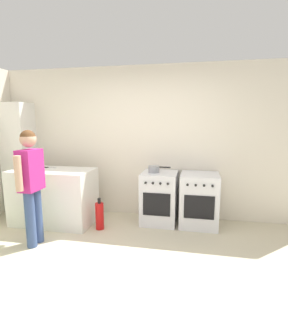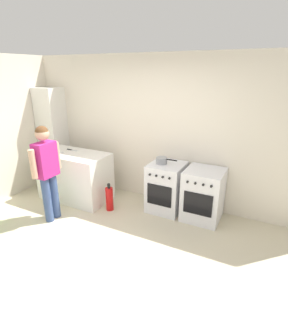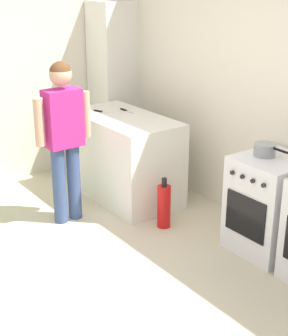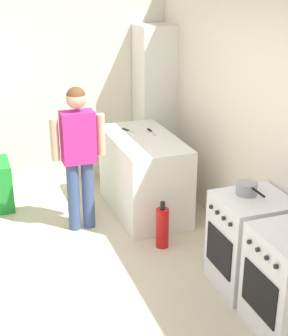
{
  "view_description": "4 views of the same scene",
  "coord_description": "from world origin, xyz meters",
  "px_view_note": "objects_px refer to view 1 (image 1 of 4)",
  "views": [
    {
      "loc": [
        0.96,
        -2.57,
        1.66
      ],
      "look_at": [
        0.21,
        0.99,
        1.02
      ],
      "focal_mm": 28.0,
      "sensor_mm": 36.0,
      "label": 1
    },
    {
      "loc": [
        1.89,
        -2.27,
        2.33
      ],
      "look_at": [
        0.26,
        0.9,
        0.99
      ],
      "focal_mm": 28.0,
      "sensor_mm": 36.0,
      "label": 2
    },
    {
      "loc": [
        2.98,
        -1.66,
        2.29
      ],
      "look_at": [
        -0.18,
        0.62,
        0.82
      ],
      "focal_mm": 55.0,
      "sensor_mm": 36.0,
      "label": 3
    },
    {
      "loc": [
        3.74,
        -0.62,
        2.68
      ],
      "look_at": [
        -0.29,
        0.82,
        0.98
      ],
      "focal_mm": 55.0,
      "sensor_mm": 36.0,
      "label": 4
    }
  ],
  "objects_px": {
    "knife_utility": "(49,167)",
    "oven_right": "(199,200)",
    "larder_cabinet": "(20,158)",
    "oven_left": "(159,197)",
    "pot": "(154,169)",
    "person": "(31,179)",
    "knife_paring": "(32,170)",
    "fire_extinguisher": "(100,216)"
  },
  "relations": [
    {
      "from": "knife_utility",
      "to": "oven_right",
      "type": "bearing_deg",
      "value": 5.32
    },
    {
      "from": "oven_right",
      "to": "larder_cabinet",
      "type": "relative_size",
      "value": 0.42
    },
    {
      "from": "oven_left",
      "to": "larder_cabinet",
      "type": "distance_m",
      "value": 2.71
    },
    {
      "from": "oven_left",
      "to": "pot",
      "type": "relative_size",
      "value": 2.33
    },
    {
      "from": "pot",
      "to": "larder_cabinet",
      "type": "xyz_separation_m",
      "value": [
        -2.56,
        0.12,
        0.1
      ]
    },
    {
      "from": "oven_left",
      "to": "oven_right",
      "type": "bearing_deg",
      "value": 0.0
    },
    {
      "from": "person",
      "to": "knife_paring",
      "type": "bearing_deg",
      "value": 123.87
    },
    {
      "from": "oven_right",
      "to": "person",
      "type": "height_order",
      "value": "person"
    },
    {
      "from": "oven_left",
      "to": "fire_extinguisher",
      "type": "bearing_deg",
      "value": -151.22
    },
    {
      "from": "oven_left",
      "to": "knife_paring",
      "type": "distance_m",
      "value": 2.11
    },
    {
      "from": "person",
      "to": "larder_cabinet",
      "type": "height_order",
      "value": "larder_cabinet"
    },
    {
      "from": "fire_extinguisher",
      "to": "oven_left",
      "type": "bearing_deg",
      "value": 28.78
    },
    {
      "from": "oven_left",
      "to": "larder_cabinet",
      "type": "xyz_separation_m",
      "value": [
        -2.65,
        0.1,
        0.57
      ]
    },
    {
      "from": "oven_right",
      "to": "person",
      "type": "bearing_deg",
      "value": -152.32
    },
    {
      "from": "oven_right",
      "to": "larder_cabinet",
      "type": "distance_m",
      "value": 3.35
    },
    {
      "from": "knife_paring",
      "to": "person",
      "type": "bearing_deg",
      "value": -56.13
    },
    {
      "from": "knife_utility",
      "to": "fire_extinguisher",
      "type": "bearing_deg",
      "value": -13.98
    },
    {
      "from": "person",
      "to": "fire_extinguisher",
      "type": "distance_m",
      "value": 1.18
    },
    {
      "from": "oven_right",
      "to": "knife_paring",
      "type": "distance_m",
      "value": 2.73
    },
    {
      "from": "knife_utility",
      "to": "larder_cabinet",
      "type": "height_order",
      "value": "larder_cabinet"
    },
    {
      "from": "knife_utility",
      "to": "larder_cabinet",
      "type": "distance_m",
      "value": 0.87
    },
    {
      "from": "knife_paring",
      "to": "knife_utility",
      "type": "relative_size",
      "value": 0.81
    },
    {
      "from": "oven_right",
      "to": "larder_cabinet",
      "type": "height_order",
      "value": "larder_cabinet"
    },
    {
      "from": "oven_left",
      "to": "knife_utility",
      "type": "xyz_separation_m",
      "value": [
        -1.85,
        -0.23,
        0.48
      ]
    },
    {
      "from": "oven_left",
      "to": "pot",
      "type": "bearing_deg",
      "value": -167.7
    },
    {
      "from": "oven_left",
      "to": "knife_utility",
      "type": "relative_size",
      "value": 3.39
    },
    {
      "from": "oven_right",
      "to": "knife_paring",
      "type": "xyz_separation_m",
      "value": [
        -2.65,
        -0.47,
        0.48
      ]
    },
    {
      "from": "oven_left",
      "to": "pot",
      "type": "height_order",
      "value": "pot"
    },
    {
      "from": "larder_cabinet",
      "to": "knife_paring",
      "type": "bearing_deg",
      "value": -41.45
    },
    {
      "from": "larder_cabinet",
      "to": "oven_left",
      "type": "bearing_deg",
      "value": -2.21
    },
    {
      "from": "oven_left",
      "to": "person",
      "type": "xyz_separation_m",
      "value": [
        -1.55,
        -1.15,
        0.49
      ]
    },
    {
      "from": "pot",
      "to": "knife_paring",
      "type": "distance_m",
      "value": 1.96
    },
    {
      "from": "knife_paring",
      "to": "fire_extinguisher",
      "type": "relative_size",
      "value": 0.41
    },
    {
      "from": "pot",
      "to": "knife_paring",
      "type": "height_order",
      "value": "pot"
    },
    {
      "from": "knife_utility",
      "to": "person",
      "type": "distance_m",
      "value": 0.97
    },
    {
      "from": "oven_right",
      "to": "knife_utility",
      "type": "bearing_deg",
      "value": -174.68
    },
    {
      "from": "pot",
      "to": "knife_utility",
      "type": "bearing_deg",
      "value": -173.11
    },
    {
      "from": "oven_left",
      "to": "knife_paring",
      "type": "xyz_separation_m",
      "value": [
        -2.0,
        -0.47,
        0.48
      ]
    },
    {
      "from": "person",
      "to": "fire_extinguisher",
      "type": "height_order",
      "value": "person"
    },
    {
      "from": "person",
      "to": "fire_extinguisher",
      "type": "xyz_separation_m",
      "value": [
        0.68,
        0.67,
        -0.7
      ]
    },
    {
      "from": "oven_right",
      "to": "knife_paring",
      "type": "bearing_deg",
      "value": -169.88
    },
    {
      "from": "fire_extinguisher",
      "to": "knife_paring",
      "type": "bearing_deg",
      "value": 179.7
    }
  ]
}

